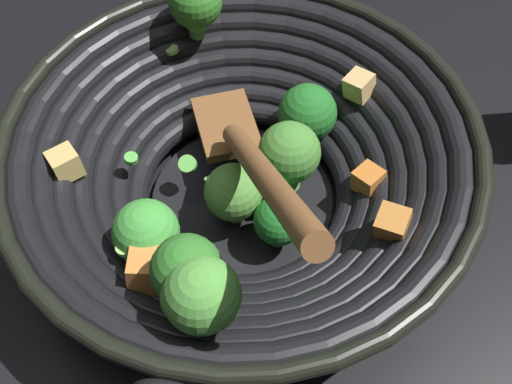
{
  "coord_description": "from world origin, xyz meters",
  "views": [
    {
      "loc": [
        -0.31,
        -0.03,
        0.48
      ],
      "look_at": [
        -0.01,
        -0.01,
        0.03
      ],
      "focal_mm": 44.71,
      "sensor_mm": 36.0,
      "label": 1
    }
  ],
  "objects": [
    {
      "name": "ground_plane",
      "position": [
        0.0,
        0.0,
        0.0
      ],
      "size": [
        4.0,
        4.0,
        0.0
      ],
      "primitive_type": "plane",
      "color": "black"
    },
    {
      "name": "wok",
      "position": [
        -0.0,
        0.0,
        0.06
      ],
      "size": [
        0.42,
        0.39,
        0.21
      ],
      "color": "black",
      "rests_on": "ground"
    },
    {
      "name": "garlic_bulb",
      "position": [
        0.25,
        -0.03,
        0.02
      ],
      "size": [
        0.05,
        0.05,
        0.05
      ],
      "primitive_type": "sphere",
      "color": "silver",
      "rests_on": "ground"
    }
  ]
}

